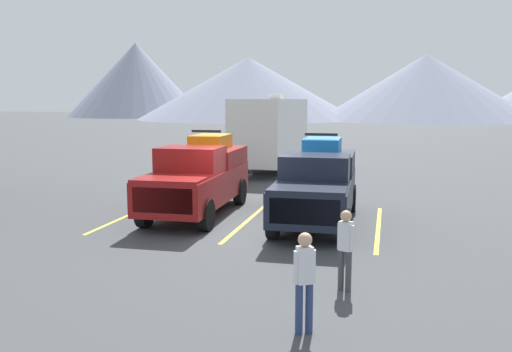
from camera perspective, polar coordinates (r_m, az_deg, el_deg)
ground_plane at (r=15.23m, az=-1.60°, el=-5.40°), size 240.00×240.00×0.00m
pickup_truck_a at (r=16.80m, az=-6.14°, el=0.00°), size 2.21×5.65×2.59m
pickup_truck_b at (r=15.68m, az=6.62°, el=-0.71°), size 2.24×5.73×2.56m
lot_stripe_a at (r=17.29m, az=-13.17°, el=-3.95°), size 0.12×5.50×0.01m
lot_stripe_b at (r=15.94m, az=-0.87°, el=-4.76°), size 0.12×5.50×0.01m
lot_stripe_c at (r=15.44m, az=12.96°, el=-5.40°), size 0.12×5.50×0.01m
camper_trailer_a at (r=26.67m, az=1.62°, el=4.91°), size 2.56×8.47×3.89m
person_a at (r=10.18m, az=9.55°, el=-7.26°), size 0.32×0.26×1.54m
person_b at (r=8.27m, az=5.21°, el=-10.61°), size 0.32×0.27×1.60m
mountain_ridge at (r=96.94m, az=14.27°, el=9.36°), size 138.47×42.93×15.15m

